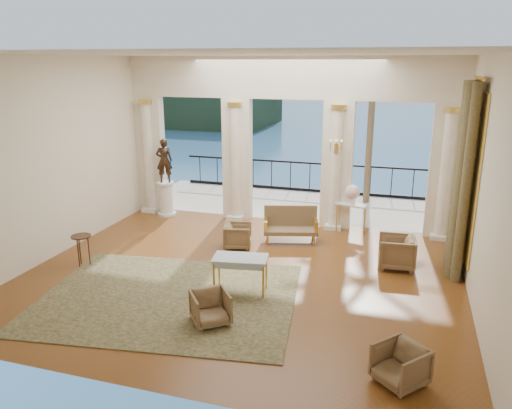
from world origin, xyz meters
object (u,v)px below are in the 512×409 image
(console_table, at_px, (351,209))
(armchair_a, at_px, (210,306))
(armchair_d, at_px, (238,235))
(armchair_b, at_px, (400,363))
(armchair_c, at_px, (397,251))
(game_table, at_px, (240,261))
(statue, at_px, (164,161))
(side_table, at_px, (81,240))
(pedestal, at_px, (166,199))
(settee, at_px, (291,224))

(console_table, bearing_deg, armchair_a, -91.02)
(armchair_a, bearing_deg, console_table, 34.98)
(armchair_d, height_order, console_table, console_table)
(armchair_b, bearing_deg, armchair_d, 172.79)
(armchair_a, height_order, console_table, console_table)
(armchair_c, relative_size, console_table, 0.91)
(armchair_a, height_order, game_table, game_table)
(armchair_b, xyz_separation_m, statue, (-6.78, 6.27, 1.30))
(side_table, bearing_deg, pedestal, 89.56)
(armchair_c, distance_m, statue, 7.00)
(console_table, bearing_deg, statue, -162.88)
(armchair_b, relative_size, pedestal, 0.65)
(armchair_b, bearing_deg, statue, 178.16)
(settee, bearing_deg, console_table, 24.94)
(armchair_b, xyz_separation_m, armchair_d, (-3.90, 4.36, 0.01))
(console_table, xyz_separation_m, side_table, (-5.38, -4.05, -0.03))
(pedestal, bearing_deg, side_table, -90.44)
(armchair_a, distance_m, armchair_c, 4.55)
(armchair_c, bearing_deg, armchair_a, -44.88)
(armchair_a, height_order, pedestal, pedestal)
(game_table, height_order, pedestal, pedestal)
(armchair_a, relative_size, statue, 0.50)
(armchair_b, height_order, console_table, console_table)
(armchair_d, distance_m, game_table, 2.42)
(armchair_c, height_order, settee, settee)
(armchair_a, distance_m, armchair_b, 3.26)
(pedestal, relative_size, side_table, 1.41)
(armchair_b, distance_m, armchair_c, 4.24)
(armchair_c, distance_m, armchair_d, 3.71)
(game_table, distance_m, side_table, 3.75)
(armchair_c, bearing_deg, settee, -114.43)
(armchair_a, height_order, armchair_c, armchair_c)
(side_table, bearing_deg, armchair_a, -22.61)
(statue, relative_size, side_table, 1.80)
(side_table, bearing_deg, armchair_c, 16.31)
(armchair_b, xyz_separation_m, side_table, (-6.81, 2.30, 0.28))
(armchair_b, relative_size, side_table, 0.91)
(game_table, bearing_deg, settee, 75.94)
(armchair_a, bearing_deg, settee, 47.48)
(console_table, distance_m, side_table, 6.74)
(pedestal, bearing_deg, armchair_c, -17.19)
(game_table, distance_m, statue, 5.66)
(armchair_a, xyz_separation_m, pedestal, (-3.62, 5.49, 0.16))
(settee, relative_size, statue, 1.14)
(armchair_b, height_order, game_table, game_table)
(statue, xyz_separation_m, side_table, (-0.03, -3.97, -1.02))
(armchair_a, distance_m, pedestal, 6.58)
(armchair_c, bearing_deg, game_table, -57.67)
(settee, bearing_deg, armchair_a, -110.16)
(armchair_d, xyz_separation_m, settee, (1.11, 0.84, 0.11))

